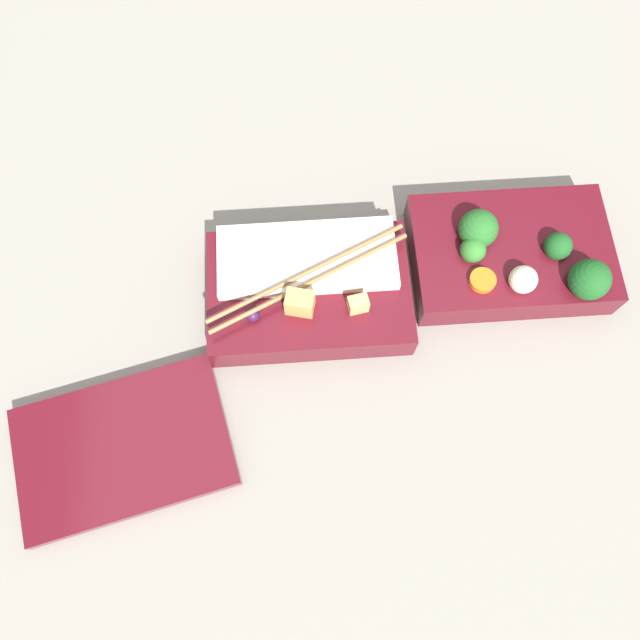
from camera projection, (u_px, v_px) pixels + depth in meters
name	position (u px, v px, depth m)	size (l,w,h in m)	color
ground_plane	(402.00, 288.00, 0.69)	(3.00, 3.00, 0.00)	gray
bento_tray_vegetable	(513.00, 255.00, 0.67)	(0.21, 0.14, 0.07)	#510F19
bento_tray_rice	(309.00, 289.00, 0.66)	(0.21, 0.14, 0.07)	#510F19
bento_lid	(124.00, 447.00, 0.62)	(0.21, 0.14, 0.01)	#510F19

